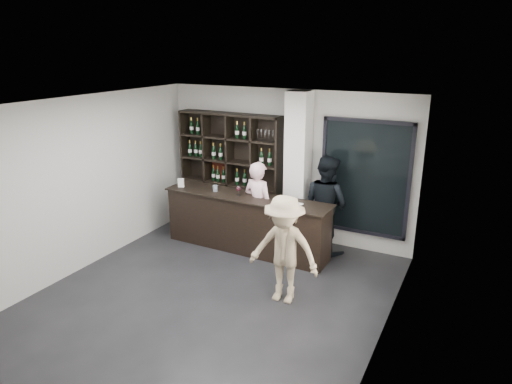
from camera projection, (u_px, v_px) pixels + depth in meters
The scene contains 12 objects.
floor at pixel (212, 297), 6.95m from camera, with size 5.00×5.50×0.01m, color black.
wine_shelf at pixel (230, 172), 9.25m from camera, with size 2.20×0.35×2.40m, color black, non-canonical shape.
structural_column at pixel (298, 170), 8.44m from camera, with size 0.40×0.40×2.90m, color silver.
glass_panel at pixel (365, 178), 8.12m from camera, with size 1.60×0.08×2.10m.
tasting_counter at pixel (246, 223), 8.42m from camera, with size 3.20×0.66×1.05m.
taster_pink at pixel (258, 207), 8.32m from camera, with size 0.62×0.41×1.70m, color beige.
taster_black at pixel (326, 204), 8.29m from camera, with size 0.88×0.69×1.81m, color black.
customer at pixel (284, 250), 6.63m from camera, with size 1.06×0.61×1.64m, color tan.
wine_glass at pixel (238, 190), 8.27m from camera, with size 0.09×0.09×0.20m, color white, non-canonical shape.
spit_cup at pixel (215, 188), 8.52m from camera, with size 0.09×0.09×0.12m, color silver.
napkin_stack at pixel (299, 204), 7.80m from camera, with size 0.12×0.12×0.02m, color white.
card_stand at pixel (181, 183), 8.77m from camera, with size 0.11×0.06×0.17m, color white.
Camera 1 is at (3.39, -5.14, 3.65)m, focal length 32.00 mm.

